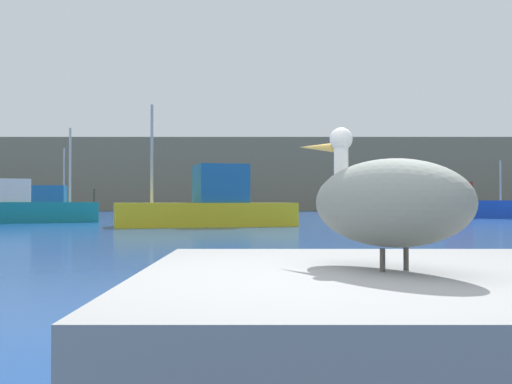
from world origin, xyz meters
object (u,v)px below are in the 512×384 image
at_px(fishing_boat_yellow, 210,206).
at_px(fishing_boat_blue, 469,206).
at_px(pelican, 386,202).
at_px(fishing_boat_teal, 24,207).
at_px(fishing_boat_green, 42,205).

bearing_deg(fishing_boat_yellow, fishing_boat_blue, -156.46).
bearing_deg(pelican, fishing_boat_teal, -4.20).
height_order(fishing_boat_teal, fishing_boat_green, fishing_boat_teal).
height_order(fishing_boat_yellow, fishing_boat_teal, fishing_boat_yellow).
bearing_deg(fishing_boat_yellow, pelican, 81.79).
distance_m(fishing_boat_yellow, fishing_boat_green, 21.05).
bearing_deg(fishing_boat_blue, fishing_boat_yellow, -123.11).
xyz_separation_m(pelican, fishing_boat_green, (-15.95, 37.92, -0.23)).
bearing_deg(fishing_boat_blue, pelican, -92.86).
bearing_deg(fishing_boat_green, fishing_boat_teal, -80.73).
xyz_separation_m(fishing_boat_blue, fishing_boat_green, (-28.97, 3.65, 0.02)).
bearing_deg(pelican, fishing_boat_green, -6.93).
height_order(fishing_boat_yellow, fishing_boat_blue, fishing_boat_yellow).
height_order(pelican, fishing_boat_teal, fishing_boat_teal).
relative_size(fishing_boat_blue, fishing_boat_teal, 0.87).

